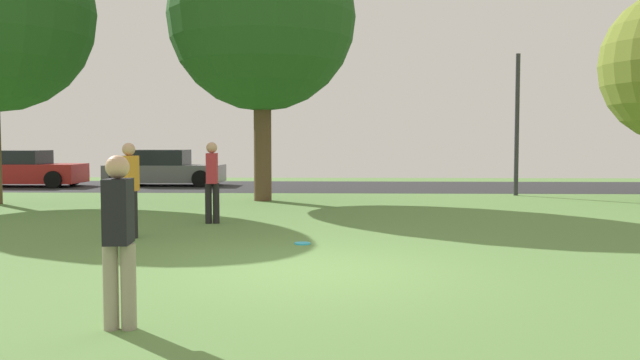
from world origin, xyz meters
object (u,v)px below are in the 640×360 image
oak_tree_left (262,18)px  street_lamp_post (517,125)px  person_thrower (119,235)px  parked_car_grey (164,169)px  parked_car_red (22,170)px  frisbee_disc (302,243)px  person_bystander (129,186)px  person_catcher (212,179)px

oak_tree_left → street_lamp_post: size_ratio=1.78×
oak_tree_left → person_thrower: 13.61m
parked_car_grey → street_lamp_post: street_lamp_post is taller
person_thrower → parked_car_red: size_ratio=0.36×
street_lamp_post → frisbee_disc: bearing=-121.9°
oak_tree_left → person_thrower: (0.28, -12.88, -4.40)m
person_bystander → parked_car_red: 15.40m
oak_tree_left → street_lamp_post: 8.69m
frisbee_disc → parked_car_grey: bearing=114.0°
person_thrower → person_catcher: (-0.69, 7.62, 0.07)m
frisbee_disc → parked_car_grey: parked_car_grey is taller
frisbee_disc → parked_car_grey: 15.53m
oak_tree_left → frisbee_disc: 9.65m
frisbee_disc → street_lamp_post: 12.00m
person_thrower → parked_car_red: (-10.22, 18.41, -0.24)m
person_thrower → person_catcher: bearing=-0.0°
street_lamp_post → oak_tree_left: bearing=-165.2°
frisbee_disc → person_catcher: bearing=127.8°
oak_tree_left → parked_car_red: bearing=150.9°
person_catcher → person_bystander: 2.33m
frisbee_disc → parked_car_red: bearing=130.7°
person_bystander → parked_car_red: (-8.46, 12.87, -0.30)m
person_catcher → parked_car_red: size_ratio=0.38×
frisbee_disc → oak_tree_left: bearing=101.7°
oak_tree_left → person_bystander: 8.65m
person_bystander → parked_car_grey: 13.97m
person_catcher → person_bystander: size_ratio=1.01×
oak_tree_left → person_bystander: (-1.48, -7.34, -4.33)m
person_bystander → frisbee_disc: 3.31m
person_thrower → parked_car_grey: person_thrower is taller
oak_tree_left → street_lamp_post: oak_tree_left is taller
frisbee_disc → parked_car_red: parked_car_red is taller
person_catcher → parked_car_grey: bearing=-165.0°
street_lamp_post → parked_car_red: bearing=169.1°
person_thrower → frisbee_disc: size_ratio=5.93×
parked_car_red → person_catcher: bearing=-48.6°
person_thrower → frisbee_disc: (1.37, 4.96, -0.86)m
oak_tree_left → parked_car_grey: size_ratio=1.78×
oak_tree_left → person_bystander: bearing=-101.4°
person_bystander → street_lamp_post: bearing=-30.4°
frisbee_disc → street_lamp_post: (6.23, 10.01, 2.24)m
person_bystander → street_lamp_post: street_lamp_post is taller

